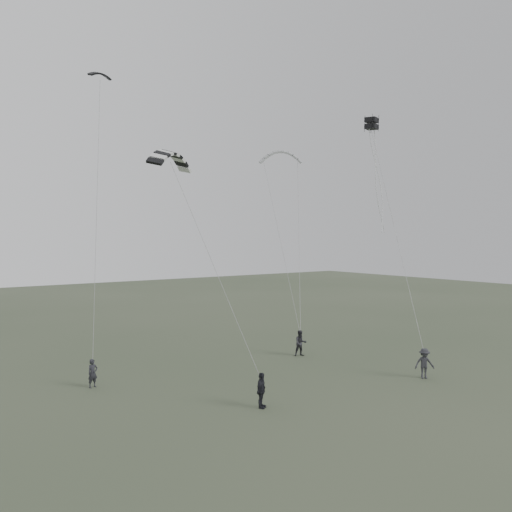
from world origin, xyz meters
TOP-DOWN VIEW (x-y plane):
  - ground at (0.00, 0.00)m, footprint 140.00×140.00m
  - flyer_left at (-8.51, 7.20)m, footprint 0.63×0.49m
  - flyer_right at (5.19, 6.13)m, footprint 1.03×0.92m
  - flyer_center at (-3.13, -0.66)m, footprint 1.03×0.88m
  - flyer_far at (7.32, -2.10)m, footprint 1.28×1.15m
  - kite_dark_small at (-6.58, 11.28)m, footprint 1.48×0.80m
  - kite_pale_large at (8.90, 12.99)m, footprint 3.53×2.96m
  - kite_striped at (-5.30, 4.31)m, footprint 3.31×2.69m
  - kite_box at (9.31, 3.68)m, footprint 0.96×0.98m

SIDE VIEW (x-z plane):
  - ground at x=0.00m, z-range 0.00..0.00m
  - flyer_left at x=-8.51m, z-range 0.00..1.52m
  - flyer_center at x=-3.13m, z-range 0.00..1.66m
  - flyer_far at x=7.32m, z-range 0.00..1.72m
  - flyer_right at x=5.19m, z-range 0.00..1.74m
  - kite_striped at x=-5.30m, z-range 11.66..13.09m
  - kite_pale_large at x=8.90m, z-range 14.27..15.90m
  - kite_box at x=9.31m, z-range 15.31..16.11m
  - kite_dark_small at x=-6.58m, z-range 17.72..18.31m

